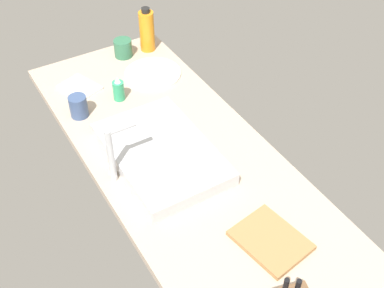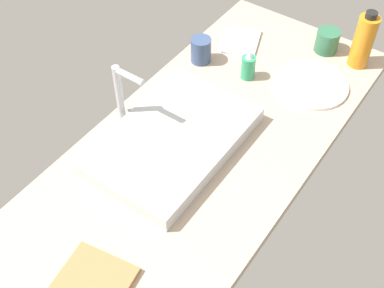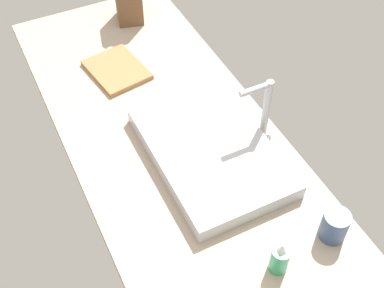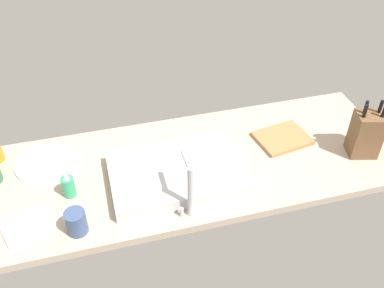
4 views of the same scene
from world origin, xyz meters
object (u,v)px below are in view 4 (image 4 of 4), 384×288
Objects in this scene: dinner_plate at (46,163)px; faucet at (189,186)px; dish_towel at (27,225)px; knife_block at (366,134)px; soap_bottle at (68,186)px; ceramic_cup at (76,222)px; sink_basin at (176,174)px; cutting_board at (282,138)px.

faucet is at bearing 141.14° from dinner_plate.
faucet reaches higher than dish_towel.
faucet is at bearing 23.86° from knife_block.
soap_bottle reaches higher than dish_towel.
sink_basin is at bearing -157.15° from ceramic_cup.
cutting_board is 97.62cm from ceramic_cup.
knife_block is 1.54× the size of dish_towel.
sink_basin reaches higher than cutting_board.
knife_block reaches higher than dish_towel.
cutting_board is 2.41× the size of ceramic_cup.
dish_towel is at bearing 16.39° from knife_block.
faucet reaches higher than sink_basin.
soap_bottle is at bearing -25.80° from faucet.
soap_bottle is 23.36cm from dinner_plate.
knife_block is at bearing -177.97° from dish_towel.
sink_basin is 2.27× the size of faucet.
dinner_plate is at bearing -38.86° from faucet.
soap_bottle is (43.05, -20.81, -8.64)cm from faucet.
ceramic_cup is (41.16, -1.73, -8.78)cm from faucet.
cutting_board is at bearing -167.19° from sink_basin.
knife_block reaches higher than sink_basin.
sink_basin is 56.40cm from dinner_plate.
sink_basin is 3.12× the size of dish_towel.
dish_towel is at bearing 37.15° from soap_bottle.
soap_bottle is 20.61cm from dish_towel.
soap_bottle is 0.68× the size of dish_towel.
soap_bottle is at bearing 113.05° from dinner_plate.
sink_basin is at bearing -170.13° from dish_towel.
soap_bottle is 0.45× the size of dinner_plate.
knife_block is (-81.38, -13.62, -3.13)cm from faucet.
faucet is 0.89× the size of knife_block.
knife_block is 124.76cm from soap_bottle.
knife_block reaches higher than soap_bottle.
faucet is 2.45× the size of ceramic_cup.
dinner_plate is (103.99, -11.16, -0.30)cm from cutting_board.
faucet is 0.90× the size of dinner_plate.
knife_block is 140.92cm from dish_towel.
ceramic_cup is at bearing 17.32° from cutting_board.
knife_block is 2.74× the size of ceramic_cup.
ceramic_cup reaches higher than dish_towel.
cutting_board is at bearing -15.87° from knife_block.
knife_block is (-82.01, 5.19, 7.70)cm from sink_basin.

